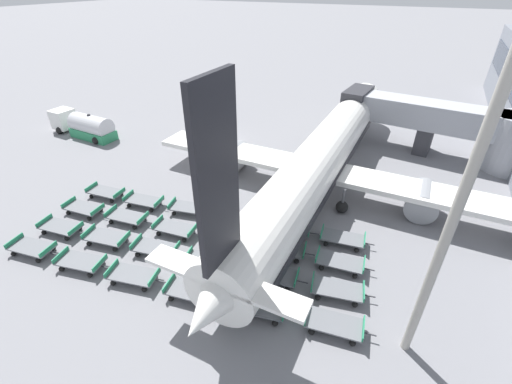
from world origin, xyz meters
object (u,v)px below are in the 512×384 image
baggage_dolly_row_mid_a_col_e (273,275)px  baggage_dolly_row_mid_b_col_a (84,208)px  baggage_dolly_row_mid_a_col_b (107,238)px  baggage_dolly_row_mid_b_col_f (340,262)px  baggage_dolly_row_mid_a_col_d (209,262)px  baggage_dolly_row_far_col_c (189,208)px  baggage_dolly_row_mid_b_col_c (175,228)px  baggage_dolly_row_mid_b_col_d (223,238)px  baggage_dolly_row_mid_a_col_a (61,227)px  baggage_dolly_row_near_col_f (334,324)px  baggage_dolly_row_mid_b_col_b (127,217)px  baggage_dolly_row_far_col_b (144,201)px  baggage_dolly_row_mid_b_col_e (283,249)px  baggage_dolly_row_near_col_b (81,262)px  baggage_dolly_row_mid_a_col_f (337,289)px  baggage_dolly_row_near_col_e (259,306)px  baggage_dolly_row_near_col_c (133,275)px  airplane (322,158)px  baggage_dolly_row_mid_a_col_c (156,248)px  baggage_dolly_row_far_col_a (106,192)px  baggage_dolly_row_near_col_a (32,248)px  baggage_dolly_row_far_col_e (289,229)px  baggage_dolly_row_near_col_d (192,291)px  baggage_dolly_row_far_col_d (237,219)px  baggage_dolly_row_far_col_f (343,238)px  fuel_tanker_primary (86,126)px

baggage_dolly_row_mid_a_col_e → baggage_dolly_row_mid_b_col_a: (-17.22, -0.13, 0.00)m
baggage_dolly_row_mid_a_col_b → baggage_dolly_row_mid_b_col_f: size_ratio=1.00×
baggage_dolly_row_mid_a_col_d → baggage_dolly_row_far_col_c: same height
baggage_dolly_row_mid_b_col_c → baggage_dolly_row_mid_a_col_e: bearing=-7.0°
baggage_dolly_row_mid_b_col_f → baggage_dolly_row_mid_b_col_d: bearing=-170.9°
baggage_dolly_row_mid_a_col_a → baggage_dolly_row_mid_b_col_c: size_ratio=1.00×
baggage_dolly_row_near_col_f → baggage_dolly_row_mid_b_col_b: same height
baggage_dolly_row_far_col_b → baggage_dolly_row_mid_b_col_e: bearing=-1.7°
baggage_dolly_row_near_col_b → baggage_dolly_row_mid_a_col_f: 17.05m
baggage_dolly_row_near_col_e → baggage_dolly_row_mid_a_col_e: same height
baggage_dolly_row_near_col_c → baggage_dolly_row_mid_b_col_e: (7.70, 6.63, 0.00)m
baggage_dolly_row_far_col_b → baggage_dolly_row_mid_b_col_c: bearing=-21.5°
airplane → baggage_dolly_row_mid_b_col_f: 10.87m
baggage_dolly_row_mid_a_col_c → baggage_dolly_row_far_col_c: size_ratio=1.00×
baggage_dolly_row_near_col_e → baggage_dolly_row_far_col_a: same height
airplane → baggage_dolly_row_far_col_b: bearing=-142.5°
baggage_dolly_row_near_col_a → baggage_dolly_row_mid_b_col_e: same height
airplane → baggage_dolly_row_far_col_e: airplane is taller
baggage_dolly_row_mid_b_col_f → baggage_dolly_row_mid_a_col_f: bearing=-79.1°
baggage_dolly_row_mid_b_col_a → baggage_dolly_row_mid_a_col_b: bearing=-22.5°
baggage_dolly_row_mid_a_col_f → baggage_dolly_row_far_col_e: size_ratio=1.00×
baggage_dolly_row_near_col_f → baggage_dolly_row_mid_a_col_e: bearing=157.3°
baggage_dolly_row_mid_b_col_d → baggage_dolly_row_mid_a_col_f: bearing=-7.1°
baggage_dolly_row_mid_b_col_a → baggage_dolly_row_mid_a_col_c: bearing=-8.1°
baggage_dolly_row_mid_a_col_e → baggage_dolly_row_mid_b_col_c: same height
baggage_dolly_row_near_col_d → baggage_dolly_row_far_col_c: (-5.45, 7.28, 0.00)m
baggage_dolly_row_near_col_c → baggage_dolly_row_far_col_c: 7.98m
baggage_dolly_row_mid_b_col_b → baggage_dolly_row_far_col_e: size_ratio=1.00×
baggage_dolly_row_mid_a_col_b → baggage_dolly_row_mid_b_col_c: 4.97m
baggage_dolly_row_mid_a_col_e → baggage_dolly_row_mid_b_col_d: 5.09m
airplane → baggage_dolly_row_mid_b_col_b: airplane is taller
airplane → baggage_dolly_row_mid_b_col_d: (-3.89, -10.90, -2.60)m
baggage_dolly_row_mid_a_col_c → baggage_dolly_row_far_col_e: 9.92m
baggage_dolly_row_mid_b_col_b → baggage_dolly_row_far_col_d: 8.82m
baggage_dolly_row_far_col_e → baggage_dolly_row_near_col_d: bearing=-110.4°
baggage_dolly_row_near_col_a → baggage_dolly_row_mid_b_col_a: 5.15m
baggage_dolly_row_near_col_e → baggage_dolly_row_mid_a_col_a: same height
baggage_dolly_row_near_col_d → baggage_dolly_row_mid_a_col_a: size_ratio=1.00×
baggage_dolly_row_far_col_f → baggage_dolly_row_far_col_e: bearing=-169.3°
baggage_dolly_row_mid_a_col_b → baggage_dolly_row_far_col_c: bearing=61.5°
baggage_dolly_row_mid_a_col_d → baggage_dolly_row_far_col_b: size_ratio=1.00×
baggage_dolly_row_far_col_a → baggage_dolly_row_far_col_f: size_ratio=1.00×
baggage_dolly_row_far_col_a → baggage_dolly_row_far_col_e: bearing=8.0°
baggage_dolly_row_near_col_b → baggage_dolly_row_mid_b_col_d: size_ratio=1.00×
baggage_dolly_row_mid_a_col_f → baggage_dolly_row_mid_b_col_c: size_ratio=1.00×
baggage_dolly_row_near_col_e → baggage_dolly_row_mid_b_col_b: (-13.37, 3.23, 0.00)m
fuel_tanker_primary → baggage_dolly_row_near_col_f: size_ratio=2.37×
baggage_dolly_row_near_col_a → baggage_dolly_row_far_col_d: (11.39, 9.46, 0.00)m
baggage_dolly_row_mid_a_col_b → airplane: bearing=51.6°
baggage_dolly_row_mid_a_col_f → baggage_dolly_row_mid_b_col_a: (-21.27, -0.76, 0.00)m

